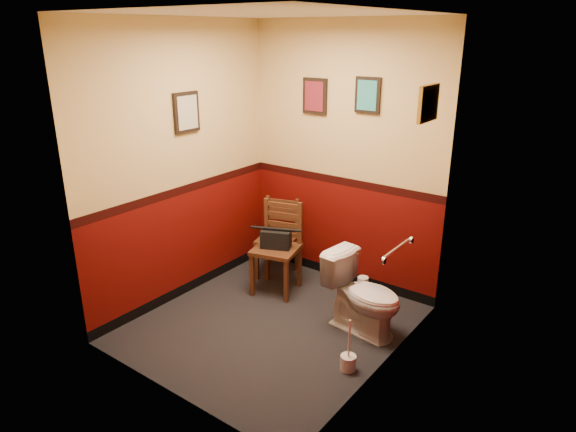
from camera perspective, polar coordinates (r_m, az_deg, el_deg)
name	(u,v)px	position (r m, az deg, el deg)	size (l,w,h in m)	color
floor	(272,324)	(4.88, -1.78, -11.92)	(2.20, 2.40, 0.00)	black
ceiling	(268,13)	(4.16, -2.21, 21.62)	(2.20, 2.40, 0.00)	silver
wall_back	(343,158)	(5.29, 6.18, 6.39)	(2.20, 2.70, 0.00)	#500905
wall_front	(158,226)	(3.52, -14.20, -1.08)	(2.20, 2.70, 0.00)	#500905
wall_left	(181,166)	(5.06, -11.82, 5.48)	(2.40, 2.70, 0.00)	#500905
wall_right	(390,211)	(3.78, 11.23, 0.59)	(2.40, 2.70, 0.00)	#500905
grab_bar	(397,249)	(4.14, 11.99, -3.64)	(0.05, 0.56, 0.06)	silver
framed_print_back_a	(315,96)	(5.35, 2.99, 13.16)	(0.28, 0.04, 0.36)	black
framed_print_back_b	(368,95)	(5.04, 8.84, 13.12)	(0.26, 0.04, 0.34)	black
framed_print_left	(187,112)	(5.02, -11.21, 11.22)	(0.04, 0.30, 0.38)	black
framed_print_right	(428,103)	(4.17, 15.31, 11.99)	(0.04, 0.34, 0.28)	olive
toilet	(364,295)	(4.67, 8.41, -8.71)	(0.41, 0.73, 0.71)	white
toilet_brush	(348,362)	(4.30, 6.71, -15.76)	(0.13, 0.13, 0.46)	silver
chair_left	(278,238)	(5.64, -1.07, -2.46)	(0.50, 0.50, 0.86)	#532E19
chair_right	(278,248)	(5.29, -1.16, -3.55)	(0.53, 0.53, 0.94)	#532E19
handbag	(276,239)	(5.21, -1.34, -2.56)	(0.33, 0.26, 0.22)	black
tp_stack	(363,287)	(5.39, 8.32, -7.84)	(0.23, 0.12, 0.20)	silver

